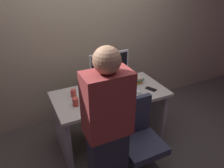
{
  "coord_description": "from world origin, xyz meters",
  "views": [
    {
      "loc": [
        -1.02,
        -2.19,
        2.13
      ],
      "look_at": [
        0.0,
        -0.05,
        0.89
      ],
      "focal_mm": 35.39,
      "sensor_mm": 36.0,
      "label": 1
    }
  ],
  "objects_px": {
    "cup_near_keyboard": "(76,102)",
    "keyboard": "(116,97)",
    "desk": "(110,108)",
    "monitor": "(109,67)",
    "cup_by_monitor": "(73,93)",
    "mouse": "(138,91)",
    "cell_phone": "(151,89)",
    "office_chair": "(139,144)",
    "person_at_desk": "(108,133)",
    "book_stack": "(135,80)"
  },
  "relations": [
    {
      "from": "cup_near_keyboard",
      "to": "book_stack",
      "type": "height_order",
      "value": "cup_near_keyboard"
    },
    {
      "from": "keyboard",
      "to": "cup_by_monitor",
      "type": "relative_size",
      "value": 4.83
    },
    {
      "from": "keyboard",
      "to": "cell_phone",
      "type": "xyz_separation_m",
      "value": [
        0.51,
        -0.01,
        -0.01
      ]
    },
    {
      "from": "keyboard",
      "to": "cell_phone",
      "type": "bearing_deg",
      "value": 0.57
    },
    {
      "from": "cup_near_keyboard",
      "to": "person_at_desk",
      "type": "bearing_deg",
      "value": -83.47
    },
    {
      "from": "desk",
      "to": "keyboard",
      "type": "height_order",
      "value": "keyboard"
    },
    {
      "from": "cup_near_keyboard",
      "to": "cup_by_monitor",
      "type": "relative_size",
      "value": 1.13
    },
    {
      "from": "mouse",
      "to": "cup_by_monitor",
      "type": "bearing_deg",
      "value": 160.91
    },
    {
      "from": "keyboard",
      "to": "desk",
      "type": "bearing_deg",
      "value": 95.63
    },
    {
      "from": "person_at_desk",
      "to": "monitor",
      "type": "distance_m",
      "value": 1.12
    },
    {
      "from": "office_chair",
      "to": "cell_phone",
      "type": "height_order",
      "value": "office_chair"
    },
    {
      "from": "person_at_desk",
      "to": "monitor",
      "type": "bearing_deg",
      "value": 64.15
    },
    {
      "from": "book_stack",
      "to": "desk",
      "type": "bearing_deg",
      "value": -166.27
    },
    {
      "from": "person_at_desk",
      "to": "keyboard",
      "type": "bearing_deg",
      "value": 58.45
    },
    {
      "from": "office_chair",
      "to": "desk",
      "type": "bearing_deg",
      "value": 92.78
    },
    {
      "from": "office_chair",
      "to": "cell_phone",
      "type": "relative_size",
      "value": 6.53
    },
    {
      "from": "desk",
      "to": "cup_by_monitor",
      "type": "xyz_separation_m",
      "value": [
        -0.44,
        0.12,
        0.27
      ]
    },
    {
      "from": "cup_by_monitor",
      "to": "mouse",
      "type": "bearing_deg",
      "value": -19.09
    },
    {
      "from": "person_at_desk",
      "to": "desk",
      "type": "bearing_deg",
      "value": 63.37
    },
    {
      "from": "monitor",
      "to": "cell_phone",
      "type": "relative_size",
      "value": 3.75
    },
    {
      "from": "person_at_desk",
      "to": "keyboard",
      "type": "distance_m",
      "value": 0.79
    },
    {
      "from": "monitor",
      "to": "cup_near_keyboard",
      "type": "distance_m",
      "value": 0.67
    },
    {
      "from": "cup_by_monitor",
      "to": "cell_phone",
      "type": "distance_m",
      "value": 1.0
    },
    {
      "from": "person_at_desk",
      "to": "cup_by_monitor",
      "type": "xyz_separation_m",
      "value": [
        -0.04,
        0.92,
        -0.06
      ]
    },
    {
      "from": "monitor",
      "to": "mouse",
      "type": "distance_m",
      "value": 0.49
    },
    {
      "from": "cup_by_monitor",
      "to": "cell_phone",
      "type": "height_order",
      "value": "cup_by_monitor"
    },
    {
      "from": "monitor",
      "to": "cup_by_monitor",
      "type": "height_order",
      "value": "monitor"
    },
    {
      "from": "cup_near_keyboard",
      "to": "book_stack",
      "type": "distance_m",
      "value": 0.93
    },
    {
      "from": "cup_by_monitor",
      "to": "book_stack",
      "type": "height_order",
      "value": "same"
    },
    {
      "from": "desk",
      "to": "office_chair",
      "type": "xyz_separation_m",
      "value": [
        0.03,
        -0.66,
        -0.08
      ]
    },
    {
      "from": "book_stack",
      "to": "mouse",
      "type": "bearing_deg",
      "value": -113.12
    },
    {
      "from": "desk",
      "to": "monitor",
      "type": "bearing_deg",
      "value": 67.27
    },
    {
      "from": "book_stack",
      "to": "cell_phone",
      "type": "distance_m",
      "value": 0.27
    },
    {
      "from": "mouse",
      "to": "cup_by_monitor",
      "type": "relative_size",
      "value": 1.12
    },
    {
      "from": "office_chair",
      "to": "mouse",
      "type": "bearing_deg",
      "value": 60.58
    },
    {
      "from": "cup_by_monitor",
      "to": "cell_phone",
      "type": "xyz_separation_m",
      "value": [
        0.96,
        -0.26,
        -0.04
      ]
    },
    {
      "from": "office_chair",
      "to": "cell_phone",
      "type": "xyz_separation_m",
      "value": [
        0.49,
        0.51,
        0.31
      ]
    },
    {
      "from": "monitor",
      "to": "cup_near_keyboard",
      "type": "bearing_deg",
      "value": -152.16
    },
    {
      "from": "person_at_desk",
      "to": "cell_phone",
      "type": "relative_size",
      "value": 11.38
    },
    {
      "from": "desk",
      "to": "cup_near_keyboard",
      "type": "distance_m",
      "value": 0.56
    },
    {
      "from": "cup_by_monitor",
      "to": "book_stack",
      "type": "relative_size",
      "value": 0.42
    },
    {
      "from": "cup_by_monitor",
      "to": "book_stack",
      "type": "distance_m",
      "value": 0.87
    },
    {
      "from": "monitor",
      "to": "cup_by_monitor",
      "type": "relative_size",
      "value": 6.07
    },
    {
      "from": "book_stack",
      "to": "cup_by_monitor",
      "type": "bearing_deg",
      "value": 179.07
    },
    {
      "from": "office_chair",
      "to": "book_stack",
      "type": "relative_size",
      "value": 4.4
    },
    {
      "from": "office_chair",
      "to": "book_stack",
      "type": "bearing_deg",
      "value": 62.57
    },
    {
      "from": "cup_near_keyboard",
      "to": "keyboard",
      "type": "bearing_deg",
      "value": -4.48
    },
    {
      "from": "desk",
      "to": "book_stack",
      "type": "height_order",
      "value": "book_stack"
    },
    {
      "from": "office_chair",
      "to": "book_stack",
      "type": "distance_m",
      "value": 0.93
    },
    {
      "from": "mouse",
      "to": "cell_phone",
      "type": "distance_m",
      "value": 0.2
    }
  ]
}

